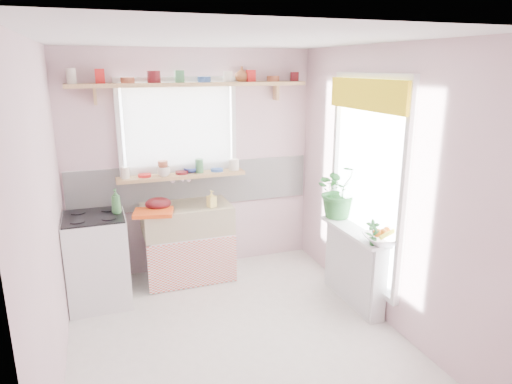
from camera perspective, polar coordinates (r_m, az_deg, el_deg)
name	(u,v)px	position (r m, az deg, el deg)	size (l,w,h in m)	color
room	(271,161)	(4.68, 1.88, 3.91)	(3.20, 3.20, 3.20)	white
sink_unit	(188,242)	(5.13, -8.52, -6.14)	(0.95, 0.65, 1.11)	white
cooker	(98,259)	(4.82, -19.18, -7.97)	(0.58, 0.58, 0.93)	white
radiator_ledge	(354,265)	(4.69, 12.15, -8.92)	(0.22, 0.95, 0.78)	white
windowsill	(182,176)	(5.09, -9.25, 2.03)	(1.40, 0.22, 0.04)	tan
pine_shelf	(192,84)	(4.98, -7.99, 13.18)	(2.52, 0.24, 0.04)	tan
shelf_crockery	(190,77)	(4.97, -8.29, 14.03)	(2.47, 0.11, 0.12)	silver
sill_crockery	(180,169)	(5.08, -9.48, 2.84)	(1.35, 0.11, 0.12)	silver
dish_tray	(153,213)	(4.75, -12.70, -2.53)	(0.39, 0.29, 0.04)	#F75115
colander	(158,204)	(4.90, -12.12, -1.42)	(0.27, 0.27, 0.12)	#5A0F15
jade_plant	(340,190)	(4.81, 10.44, 0.21)	(0.52, 0.45, 0.58)	#2D7132
fruit_bowl	(383,239)	(4.24, 15.57, -5.73)	(0.33, 0.33, 0.08)	white
herb_pot	(373,233)	(4.15, 14.37, -4.97)	(0.12, 0.08, 0.23)	#2C7032
soap_bottle_sink	(212,199)	(4.88, -5.58, -0.86)	(0.08, 0.08, 0.18)	#F7DF6E
sill_cup	(164,172)	(4.99, -11.45, 2.51)	(0.14, 0.14, 0.11)	silver
sill_bowl	(191,170)	(5.16, -8.12, 2.79)	(0.17, 0.17, 0.05)	#344CAA
shelf_vase	(242,74)	(5.18, -1.79, 14.53)	(0.16, 0.16, 0.16)	#A05C31
cooker_bottle	(116,201)	(4.64, -17.11, -1.10)	(0.09, 0.10, 0.25)	#3E7C41
fruit	(383,233)	(4.23, 15.65, -4.90)	(0.20, 0.14, 0.10)	orange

